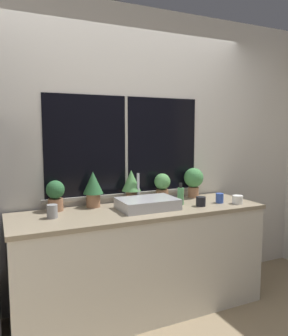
% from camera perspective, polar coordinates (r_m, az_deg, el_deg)
% --- Properties ---
extents(ground_plane, '(14.00, 14.00, 0.00)m').
position_cam_1_polar(ground_plane, '(2.90, 2.36, -26.20)').
color(ground_plane, '#937F60').
extents(wall_back, '(8.00, 0.09, 2.70)m').
position_cam_1_polar(wall_back, '(3.08, -3.37, 2.42)').
color(wall_back, silver).
rests_on(wall_back, ground_plane).
extents(wall_right, '(0.06, 7.00, 2.70)m').
position_cam_1_polar(wall_right, '(4.90, 16.68, 3.66)').
color(wall_right, silver).
rests_on(wall_right, ground_plane).
extents(counter, '(2.16, 0.65, 0.91)m').
position_cam_1_polar(counter, '(2.94, -0.46, -15.74)').
color(counter, silver).
rests_on(counter, ground_plane).
extents(sink, '(0.49, 0.39, 0.28)m').
position_cam_1_polar(sink, '(2.80, 0.58, -6.19)').
color(sink, '#ADADB2').
rests_on(sink, counter).
extents(potted_plant_far_left, '(0.15, 0.15, 0.25)m').
position_cam_1_polar(potted_plant_far_left, '(2.81, -15.18, -4.43)').
color(potted_plant_far_left, '#9E6B4C').
rests_on(potted_plant_far_left, counter).
extents(potted_plant_left, '(0.17, 0.17, 0.31)m').
position_cam_1_polar(potted_plant_left, '(2.87, -8.86, -3.21)').
color(potted_plant_left, '#9E6B4C').
rests_on(potted_plant_left, counter).
extents(potted_plant_center, '(0.17, 0.17, 0.31)m').
position_cam_1_polar(potted_plant_center, '(2.99, -2.23, -2.66)').
color(potted_plant_center, '#9E6B4C').
rests_on(potted_plant_center, counter).
extents(potted_plant_right, '(0.15, 0.15, 0.26)m').
position_cam_1_polar(potted_plant_right, '(3.13, 3.20, -3.03)').
color(potted_plant_right, '#9E6B4C').
rests_on(potted_plant_right, counter).
extents(potted_plant_far_right, '(0.19, 0.19, 0.29)m').
position_cam_1_polar(potted_plant_far_right, '(3.30, 8.64, -2.00)').
color(potted_plant_far_right, '#9E6B4C').
rests_on(potted_plant_far_right, counter).
extents(soap_bottle, '(0.06, 0.06, 0.20)m').
position_cam_1_polar(soap_bottle, '(2.97, 6.39, -4.81)').
color(soap_bottle, '#519E5B').
rests_on(soap_bottle, counter).
extents(mug_black, '(0.09, 0.09, 0.08)m').
position_cam_1_polar(mug_black, '(2.94, 9.86, -5.75)').
color(mug_black, black).
rests_on(mug_black, counter).
extents(mug_blue, '(0.07, 0.07, 0.09)m').
position_cam_1_polar(mug_blue, '(3.11, 13.03, -5.13)').
color(mug_blue, '#3351AD').
rests_on(mug_blue, counter).
extents(mug_grey, '(0.08, 0.08, 0.10)m').
position_cam_1_polar(mug_grey, '(2.61, -15.70, -7.28)').
color(mug_grey, gray).
rests_on(mug_grey, counter).
extents(mug_white, '(0.09, 0.09, 0.08)m').
position_cam_1_polar(mug_white, '(3.11, 15.98, -5.31)').
color(mug_white, white).
rests_on(mug_white, counter).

